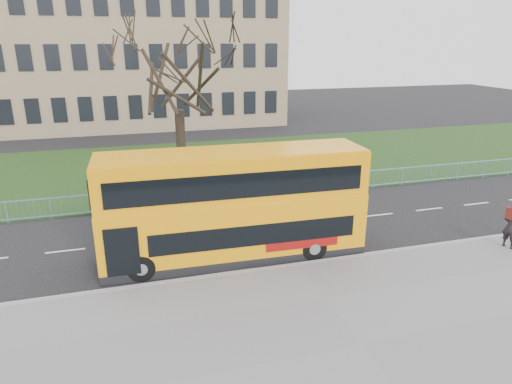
{
  "coord_description": "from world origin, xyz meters",
  "views": [
    {
      "loc": [
        -6.05,
        -16.62,
        8.59
      ],
      "look_at": [
        -0.98,
        1.0,
        2.38
      ],
      "focal_mm": 32.0,
      "sensor_mm": 36.0,
      "label": 1
    }
  ],
  "objects": [
    {
      "name": "civic_building",
      "position": [
        -5.0,
        35.0,
        7.0
      ],
      "size": [
        30.0,
        15.0,
        14.0
      ],
      "primitive_type": "cube",
      "color": "#917C5C",
      "rests_on": "ground"
    },
    {
      "name": "pedestrian",
      "position": [
        9.17,
        -2.6,
        1.06
      ],
      "size": [
        0.66,
        0.8,
        1.88
      ],
      "primitive_type": "imported",
      "rotation": [
        0.0,
        0.0,
        1.93
      ],
      "color": "black",
      "rests_on": "pavement"
    },
    {
      "name": "bare_tree",
      "position": [
        -3.0,
        10.0,
        5.54
      ],
      "size": [
        7.64,
        7.64,
        10.92
      ],
      "primitive_type": null,
      "color": "black",
      "rests_on": "grass_verge"
    },
    {
      "name": "yellow_bus",
      "position": [
        -2.18,
        0.03,
        2.36
      ],
      "size": [
        10.57,
        2.82,
        4.4
      ],
      "rotation": [
        0.0,
        0.0,
        -0.03
      ],
      "color": "#FF9E0A",
      "rests_on": "ground"
    },
    {
      "name": "pavement",
      "position": [
        0.0,
        -6.75,
        0.06
      ],
      "size": [
        80.0,
        10.5,
        0.12
      ],
      "primitive_type": "cube",
      "color": "slate",
      "rests_on": "ground"
    },
    {
      "name": "kerb",
      "position": [
        0.0,
        -1.55,
        0.07
      ],
      "size": [
        80.0,
        0.2,
        0.14
      ],
      "primitive_type": "cube",
      "color": "gray",
      "rests_on": "ground"
    },
    {
      "name": "grass_verge",
      "position": [
        0.0,
        14.3,
        0.04
      ],
      "size": [
        80.0,
        15.4,
        0.08
      ],
      "primitive_type": "cube",
      "color": "#1B3513",
      "rests_on": "ground"
    },
    {
      "name": "ground",
      "position": [
        0.0,
        0.0,
        0.0
      ],
      "size": [
        120.0,
        120.0,
        0.0
      ],
      "primitive_type": "plane",
      "color": "black",
      "rests_on": "ground"
    },
    {
      "name": "guard_railing",
      "position": [
        0.0,
        6.6,
        0.55
      ],
      "size": [
        40.0,
        0.12,
        1.1
      ],
      "primitive_type": null,
      "color": "#79ADD7",
      "rests_on": "ground"
    }
  ]
}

